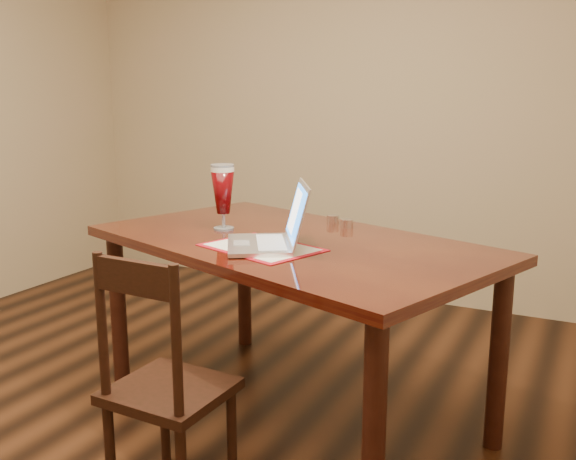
% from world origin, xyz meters
% --- Properties ---
extents(dining_table, '(1.98, 1.50, 1.12)m').
position_xyz_m(dining_table, '(0.35, 0.63, 0.73)').
color(dining_table, '#4B170A').
rests_on(dining_table, ground).
extents(dining_chair, '(0.41, 0.39, 0.92)m').
position_xyz_m(dining_chair, '(0.23, -0.12, 0.43)').
color(dining_chair, black).
rests_on(dining_chair, ground).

